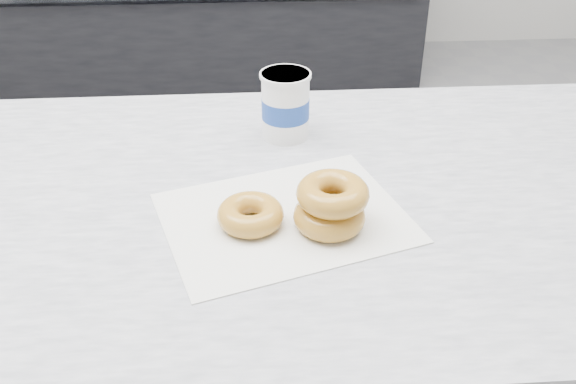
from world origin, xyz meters
name	(u,v)px	position (x,y,z in m)	size (l,w,h in m)	color
ground	(169,337)	(0.00, 0.00, 0.00)	(5.00, 5.00, 0.00)	gray
wax_paper	(284,218)	(0.32, -0.66, 0.90)	(0.34, 0.26, 0.00)	silver
donut_single	(250,214)	(0.27, -0.68, 0.92)	(0.10, 0.10, 0.03)	#B48931
donut_stack	(331,205)	(0.38, -0.69, 0.94)	(0.14, 0.14, 0.07)	#B48931
coffee_cup	(285,104)	(0.33, -0.41, 0.96)	(0.10, 0.10, 0.12)	white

